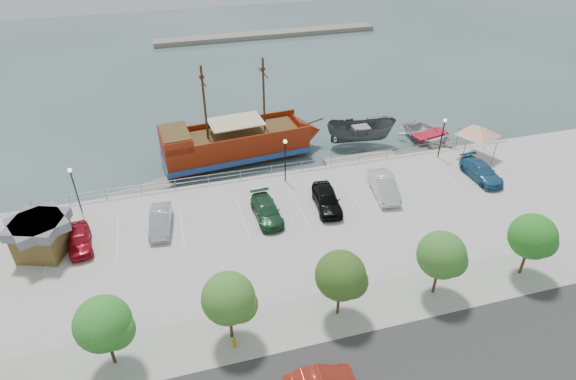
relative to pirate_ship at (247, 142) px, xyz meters
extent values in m
plane|color=#33494B|center=(2.18, -13.41, -1.82)|extent=(160.00, 160.00, 0.00)
cube|color=gray|center=(2.18, -23.41, -0.80)|extent=(100.00, 4.00, 0.05)
cylinder|color=slate|center=(2.18, -5.61, 0.13)|extent=(50.00, 0.06, 0.06)
cylinder|color=slate|center=(2.18, -5.61, -0.27)|extent=(50.00, 0.06, 0.06)
cube|color=gray|center=(12.18, 41.59, -1.42)|extent=(40.00, 3.00, 0.80)
cube|color=maroon|center=(-1.24, -0.11, -0.08)|extent=(14.96, 5.87, 2.37)
cube|color=#224692|center=(-1.24, -0.11, -0.86)|extent=(15.25, 6.16, 0.55)
cone|color=maroon|center=(6.76, 0.61, -0.08)|extent=(3.31, 4.63, 4.38)
cube|color=maroon|center=(-7.15, -0.65, 1.74)|extent=(3.14, 4.79, 1.28)
cube|color=brown|center=(-7.15, -0.65, 2.43)|extent=(2.93, 4.41, 0.11)
cube|color=brown|center=(-0.78, -0.07, 1.15)|extent=(12.18, 5.07, 0.14)
cube|color=maroon|center=(-1.44, 2.07, 1.42)|extent=(14.56, 1.50, 0.64)
cube|color=maroon|center=(-1.04, -2.29, 1.42)|extent=(14.56, 1.50, 0.64)
cylinder|color=#382111|center=(1.94, 0.18, 4.84)|extent=(0.24, 0.24, 7.48)
cylinder|color=#382111|center=(-3.97, -0.36, 4.84)|extent=(0.24, 0.24, 7.48)
cylinder|color=#382111|center=(1.94, 0.18, 7.13)|extent=(0.37, 2.74, 0.13)
cylinder|color=#382111|center=(-3.97, -0.36, 7.13)|extent=(0.37, 2.74, 0.13)
cube|color=beige|center=(-1.06, -0.10, 2.47)|extent=(5.59, 3.93, 0.11)
cylinder|color=#382111|center=(7.40, 0.67, 1.01)|extent=(2.28, 0.35, 0.54)
imported|color=#44484B|center=(12.33, -0.75, -0.39)|extent=(7.84, 4.47, 2.86)
imported|color=silver|center=(19.82, -2.36, -1.09)|extent=(6.40, 7.92, 1.45)
cube|color=gray|center=(-11.62, -4.21, -1.62)|extent=(7.33, 4.22, 0.40)
cube|color=gray|center=(11.03, -4.21, -1.60)|extent=(7.68, 2.53, 0.43)
cube|color=slate|center=(17.59, -4.21, -1.63)|extent=(6.62, 2.45, 0.37)
cube|color=brown|center=(-17.99, -11.70, 0.35)|extent=(4.08, 4.08, 2.34)
cube|color=slate|center=(-17.99, -11.70, 1.79)|extent=(4.63, 4.63, 0.74)
cylinder|color=slate|center=(20.85, -5.82, 0.41)|extent=(0.10, 0.10, 2.45)
cylinder|color=slate|center=(23.57, -6.82, 0.41)|extent=(0.10, 0.10, 2.45)
cylinder|color=slate|center=(19.85, -8.54, 0.41)|extent=(0.10, 0.10, 2.45)
cylinder|color=slate|center=(22.57, -9.54, 0.41)|extent=(0.10, 0.10, 2.45)
pyramid|color=silver|center=(21.71, -7.68, 2.58)|extent=(6.01, 6.01, 1.00)
cylinder|color=#C29302|center=(-5.80, -24.21, -0.52)|extent=(0.24, 0.24, 0.61)
sphere|color=#C29302|center=(-5.80, -24.21, -0.19)|extent=(0.26, 0.26, 0.26)
cylinder|color=black|center=(-15.82, -6.91, 1.18)|extent=(0.12, 0.12, 4.00)
sphere|color=#FFF2CC|center=(-15.82, -6.91, 3.28)|extent=(0.36, 0.36, 0.36)
cylinder|color=black|center=(2.18, -6.91, 1.18)|extent=(0.12, 0.12, 4.00)
sphere|color=#FFF2CC|center=(2.18, -6.91, 3.28)|extent=(0.36, 0.36, 0.36)
cylinder|color=black|center=(18.18, -6.91, 1.18)|extent=(0.12, 0.12, 4.00)
sphere|color=#FFF2CC|center=(18.18, -6.91, 3.28)|extent=(0.36, 0.36, 0.36)
cylinder|color=#473321|center=(-12.82, -23.41, 0.28)|extent=(0.20, 0.20, 2.20)
sphere|color=#2B7525|center=(-12.82, -23.41, 2.58)|extent=(3.20, 3.20, 3.20)
sphere|color=#2B7525|center=(-12.22, -23.71, 2.18)|extent=(2.20, 2.20, 2.20)
cylinder|color=#473321|center=(-5.82, -23.41, 0.28)|extent=(0.20, 0.20, 2.20)
sphere|color=#3A6B26|center=(-5.82, -23.41, 2.58)|extent=(3.20, 3.20, 3.20)
sphere|color=#3A6B26|center=(-5.22, -23.71, 2.18)|extent=(2.20, 2.20, 2.20)
cylinder|color=#473321|center=(1.18, -23.41, 0.28)|extent=(0.20, 0.20, 2.20)
sphere|color=#30511B|center=(1.18, -23.41, 2.58)|extent=(3.20, 3.20, 3.20)
sphere|color=#30511B|center=(1.78, -23.71, 2.18)|extent=(2.20, 2.20, 2.20)
cylinder|color=#473321|center=(8.18, -23.41, 0.28)|extent=(0.20, 0.20, 2.20)
sphere|color=#366926|center=(8.18, -23.41, 2.58)|extent=(3.20, 3.20, 3.20)
sphere|color=#366926|center=(8.78, -23.71, 2.18)|extent=(2.20, 2.20, 2.20)
cylinder|color=#473321|center=(15.18, -23.41, 0.28)|extent=(0.20, 0.20, 2.20)
sphere|color=#236C1E|center=(15.18, -23.41, 2.58)|extent=(3.20, 3.20, 3.20)
sphere|color=#236C1E|center=(15.78, -23.71, 2.18)|extent=(2.20, 2.20, 2.20)
imported|color=#A20E1D|center=(-15.52, -11.79, -0.10)|extent=(2.22, 4.43, 1.45)
imported|color=#A6ACBA|center=(-9.40, -11.09, -0.08)|extent=(2.10, 4.65, 1.48)
imported|color=#20482D|center=(-0.83, -12.04, -0.12)|extent=(2.16, 4.92, 1.41)
imported|color=black|center=(4.47, -11.97, 0.02)|extent=(2.50, 5.09, 1.67)
imported|color=silver|center=(10.04, -11.44, 0.02)|extent=(2.49, 5.30, 1.68)
imported|color=#275C89|center=(19.96, -11.50, -0.09)|extent=(2.19, 5.08, 1.46)
camera|label=1|loc=(-7.81, -43.42, 23.52)|focal=30.00mm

